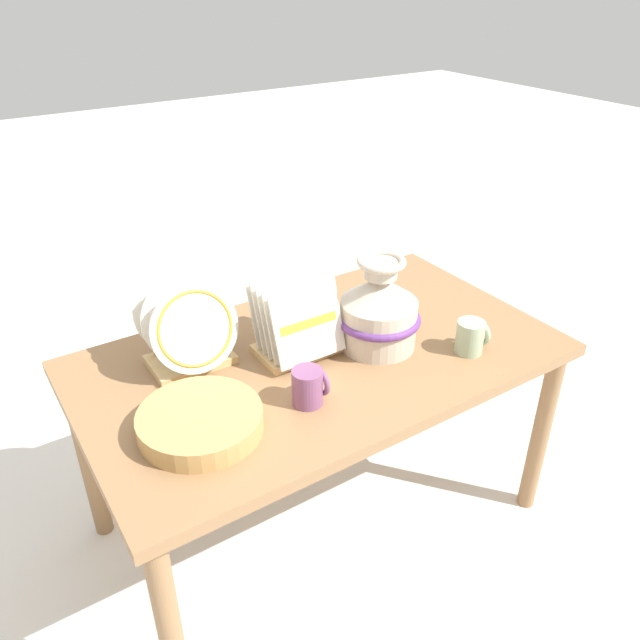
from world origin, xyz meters
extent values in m
plane|color=silver|center=(0.00, 0.00, 0.00)|extent=(14.00, 14.00, 0.00)
cube|color=olive|center=(0.00, 0.00, 0.64)|extent=(1.35, 0.78, 0.03)
cylinder|color=olive|center=(-0.63, -0.34, 0.31)|extent=(0.06, 0.06, 0.62)
cylinder|color=olive|center=(0.63, -0.34, 0.31)|extent=(0.06, 0.06, 0.62)
cylinder|color=olive|center=(-0.63, 0.34, 0.31)|extent=(0.06, 0.06, 0.62)
cylinder|color=olive|center=(0.63, 0.34, 0.31)|extent=(0.06, 0.06, 0.62)
cylinder|color=beige|center=(0.17, -0.05, 0.73)|extent=(0.22, 0.22, 0.14)
cone|color=beige|center=(0.17, -0.05, 0.83)|extent=(0.22, 0.22, 0.08)
cylinder|color=beige|center=(0.17, -0.05, 0.90)|extent=(0.09, 0.09, 0.05)
torus|color=beige|center=(0.17, -0.05, 0.92)|extent=(0.14, 0.14, 0.02)
torus|color=#60337A|center=(0.17, -0.05, 0.74)|extent=(0.24, 0.24, 0.02)
cube|color=tan|center=(-0.33, 0.16, 0.67)|extent=(0.22, 0.15, 0.02)
cylinder|color=tan|center=(-0.41, 0.22, 0.71)|extent=(0.01, 0.01, 0.08)
cylinder|color=tan|center=(-0.25, 0.22, 0.71)|extent=(0.01, 0.01, 0.08)
cylinder|color=silver|center=(-0.33, 0.09, 0.80)|extent=(0.24, 0.08, 0.23)
torus|color=gold|center=(-0.33, 0.09, 0.80)|extent=(0.21, 0.07, 0.20)
cylinder|color=silver|center=(-0.33, 0.16, 0.80)|extent=(0.24, 0.08, 0.23)
cylinder|color=silver|center=(-0.33, 0.22, 0.80)|extent=(0.24, 0.08, 0.23)
cube|color=tan|center=(-0.05, 0.04, 0.67)|extent=(0.22, 0.15, 0.02)
cylinder|color=tan|center=(-0.13, 0.10, 0.71)|extent=(0.01, 0.01, 0.08)
cylinder|color=tan|center=(0.03, 0.10, 0.71)|extent=(0.01, 0.01, 0.08)
cube|color=silver|center=(-0.05, -0.02, 0.78)|extent=(0.21, 0.07, 0.20)
cube|color=silver|center=(-0.05, 0.01, 0.78)|extent=(0.21, 0.07, 0.20)
cube|color=silver|center=(-0.05, 0.04, 0.78)|extent=(0.21, 0.07, 0.20)
cube|color=silver|center=(-0.05, 0.08, 0.78)|extent=(0.21, 0.07, 0.20)
cube|color=silver|center=(-0.05, 0.11, 0.78)|extent=(0.21, 0.07, 0.20)
cube|color=gold|center=(-0.05, -0.02, 0.78)|extent=(0.18, 0.01, 0.03)
cylinder|color=tan|center=(-0.42, -0.13, 0.66)|extent=(0.30, 0.30, 0.01)
cylinder|color=tan|center=(-0.42, -0.13, 0.67)|extent=(0.30, 0.30, 0.01)
cylinder|color=tan|center=(-0.42, -0.13, 0.68)|extent=(0.30, 0.30, 0.01)
cylinder|color=tan|center=(-0.42, -0.13, 0.69)|extent=(0.30, 0.30, 0.01)
cylinder|color=tan|center=(-0.42, -0.13, 0.69)|extent=(0.30, 0.30, 0.01)
cylinder|color=tan|center=(-0.42, -0.13, 0.70)|extent=(0.30, 0.30, 0.01)
cylinder|color=#9EB28E|center=(0.36, -0.22, 0.70)|extent=(0.08, 0.08, 0.10)
torus|color=#9EB28E|center=(0.40, -0.22, 0.70)|extent=(0.01, 0.08, 0.08)
cylinder|color=#7A4770|center=(-0.15, -0.17, 0.70)|extent=(0.08, 0.08, 0.10)
torus|color=#7A4770|center=(-0.11, -0.17, 0.70)|extent=(0.01, 0.08, 0.08)
camera|label=1|loc=(-0.81, -1.25, 1.63)|focal=35.00mm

